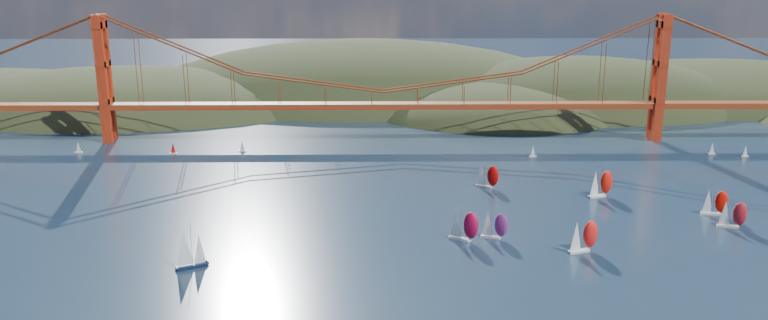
{
  "coord_description": "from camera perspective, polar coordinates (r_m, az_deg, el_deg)",
  "views": [
    {
      "loc": [
        -3.72,
        -140.93,
        78.89
      ],
      "look_at": [
        -0.75,
        90.0,
        15.62
      ],
      "focal_mm": 35.0,
      "sensor_mm": 36.0,
      "label": 1
    }
  ],
  "objects": [
    {
      "name": "racer_0",
      "position": [
        214.94,
        6.04,
        -4.92
      ],
      "size": [
        9.01,
        7.01,
        10.22
      ],
      "rotation": [
        0.0,
        0.0,
        -0.52
      ],
      "color": "white",
      "rests_on": "ground"
    },
    {
      "name": "racer_rwb",
      "position": [
        217.97,
        8.37,
        -4.89
      ],
      "size": [
        7.91,
        5.21,
        8.85
      ],
      "rotation": [
        0.0,
        0.0,
        -0.37
      ],
      "color": "silver",
      "rests_on": "ground"
    },
    {
      "name": "distant_boat_5",
      "position": [
        336.27,
        25.82,
        0.62
      ],
      "size": [
        3.0,
        2.0,
        4.7
      ],
      "color": "silver",
      "rests_on": "ground"
    },
    {
      "name": "distant_boat_2",
      "position": [
        318.99,
        -15.78,
        0.86
      ],
      "size": [
        3.0,
        2.0,
        4.7
      ],
      "color": "silver",
      "rests_on": "ground"
    },
    {
      "name": "racer_5",
      "position": [
        264.46,
        7.84,
        -1.18
      ],
      "size": [
        8.3,
        6.22,
        9.36
      ],
      "rotation": [
        0.0,
        0.0,
        -0.49
      ],
      "color": "silver",
      "rests_on": "ground"
    },
    {
      "name": "racer_3",
      "position": [
        262.02,
        16.17,
        -1.71
      ],
      "size": [
        9.2,
        6.03,
        10.29
      ],
      "rotation": [
        0.0,
        0.0,
        0.36
      ],
      "color": "silver",
      "rests_on": "ground"
    },
    {
      "name": "distant_boat_3",
      "position": [
        316.25,
        -10.75,
        1.05
      ],
      "size": [
        3.0,
        2.0,
        4.7
      ],
      "color": "silver",
      "rests_on": "ground"
    },
    {
      "name": "sloop_navy",
      "position": [
        201.73,
        -14.64,
        -6.55
      ],
      "size": [
        8.5,
        6.83,
        12.4
      ],
      "rotation": [
        0.0,
        0.0,
        0.47
      ],
      "color": "black",
      "rests_on": "ground"
    },
    {
      "name": "distant_boat_8",
      "position": [
        308.39,
        11.28,
        0.66
      ],
      "size": [
        3.0,
        2.0,
        4.7
      ],
      "color": "silver",
      "rests_on": "ground"
    },
    {
      "name": "headlands",
      "position": [
        431.8,
        5.76,
        3.03
      ],
      "size": [
        725.0,
        225.0,
        96.0
      ],
      "color": "black",
      "rests_on": "ground"
    },
    {
      "name": "racer_1",
      "position": [
        212.89,
        14.92,
        -5.6
      ],
      "size": [
        9.01,
        5.7,
        10.08
      ],
      "rotation": [
        0.0,
        0.0,
        0.33
      ],
      "color": "silver",
      "rests_on": "ground"
    },
    {
      "name": "racer_4",
      "position": [
        256.68,
        23.87,
        -2.93
      ],
      "size": [
        8.02,
        3.8,
        9.05
      ],
      "rotation": [
        0.0,
        0.0,
        -0.14
      ],
      "color": "silver",
      "rests_on": "ground"
    },
    {
      "name": "distant_boat_4",
      "position": [
        335.1,
        23.71,
        0.81
      ],
      "size": [
        3.0,
        2.0,
        4.7
      ],
      "color": "silver",
      "rests_on": "ground"
    },
    {
      "name": "bridge",
      "position": [
        324.31,
        -0.38,
        7.05
      ],
      "size": [
        552.0,
        12.0,
        55.0
      ],
      "color": "maroon",
      "rests_on": "ground"
    },
    {
      "name": "racer_2",
      "position": [
        246.89,
        24.99,
        -3.73
      ],
      "size": [
        8.28,
        4.68,
        9.28
      ],
      "rotation": [
        0.0,
        0.0,
        -0.25
      ],
      "color": "silver",
      "rests_on": "ground"
    },
    {
      "name": "distant_boat_1",
      "position": [
        333.52,
        -22.27,
        0.9
      ],
      "size": [
        3.0,
        2.0,
        4.7
      ],
      "color": "silver",
      "rests_on": "ground"
    }
  ]
}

